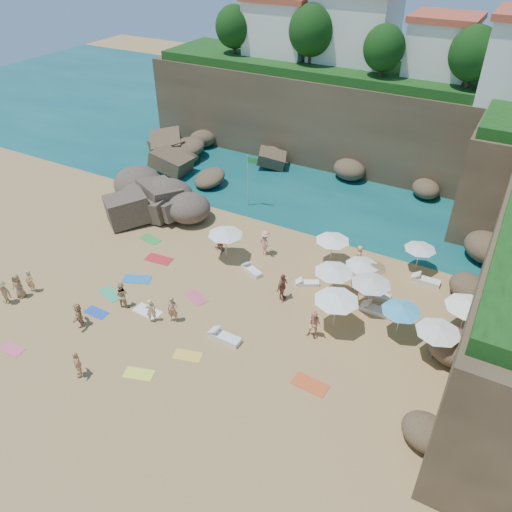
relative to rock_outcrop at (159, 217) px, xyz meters
The scene contains 50 objects.
ground 11.00m from the rock_outcrop, 36.31° to the right, with size 120.00×120.00×0.00m, color tan.
seawater 25.10m from the rock_outcrop, 69.33° to the left, with size 120.00×120.00×0.00m, color #0C4751.
cliff_back 21.81m from the rock_outcrop, 59.56° to the left, with size 44.00×8.00×8.00m, color brown.
rock_promontory 9.72m from the rock_outcrop, 102.70° to the left, with size 12.00×7.00×2.00m, color brown, non-canonical shape.
clifftop_buildings 25.26m from the rock_outcrop, 58.48° to the left, with size 28.48×9.48×7.00m.
clifftop_trees 21.95m from the rock_outcrop, 43.64° to the left, with size 35.60×23.82×4.40m.
marina_masts 24.88m from the rock_outcrop, 108.01° to the left, with size 3.10×0.10×6.00m.
rock_outcrop is the anchor object (origin of this frame).
flag_pole 8.06m from the rock_outcrop, 43.93° to the left, with size 0.87×0.28×4.50m.
parasol_0 8.29m from the rock_outcrop, 15.86° to the right, with size 2.45×2.45×2.32m.
parasol_1 14.62m from the rock_outcrop, ahead, with size 2.36×2.36×2.23m.
parasol_2 20.19m from the rock_outcrop, ahead, with size 2.13×2.13×2.02m.
parasol_3 18.60m from the rock_outcrop, ahead, with size 2.45×2.45×2.32m.
parasol_4 23.94m from the rock_outcrop, ahead, with size 2.55×2.55×2.42m.
parasol_5 18.04m from the rock_outcrop, 17.21° to the right, with size 2.64×2.64×2.50m.
parasol_6 17.73m from the rock_outcrop, ahead, with size 2.01×2.01×1.90m.
parasol_7 23.35m from the rock_outcrop, 12.23° to the right, with size 2.43×2.43×2.30m.
parasol_8 17.23m from the rock_outcrop, ahead, with size 2.17×2.17×2.05m.
parasol_9 16.26m from the rock_outcrop, ahead, with size 2.47×2.47×2.34m.
parasol_10 21.02m from the rock_outcrop, 11.19° to the right, with size 2.28×2.28×2.16m.
lounger_0 14.23m from the rock_outcrop, ahead, with size 1.56×0.52×0.24m, color white.
lounger_1 10.53m from the rock_outcrop, 15.47° to the right, with size 1.71×0.57×0.27m, color white.
lounger_2 20.91m from the rock_outcrop, ahead, with size 1.88×0.63×0.29m, color white.
lounger_3 18.42m from the rock_outcrop, ahead, with size 1.94×0.65×0.30m, color silver.
lounger_4 19.09m from the rock_outcrop, ahead, with size 1.99×0.66×0.31m, color silver.
lounger_5 15.14m from the rock_outcrop, 37.73° to the right, with size 1.98×0.66×0.31m, color white.
towel_0 11.74m from the rock_outcrop, 71.06° to the right, with size 1.50×0.75×0.03m, color blue.
towel_1 15.87m from the rock_outcrop, 83.34° to the right, with size 1.48×0.74×0.03m, color #E15770.
towel_3 9.89m from the rock_outcrop, 70.19° to the right, with size 1.74×0.87×0.03m, color #30A86E.
towel_4 16.58m from the rock_outcrop, 55.74° to the right, with size 1.59×0.79×0.03m, color #E9F941.
towel_5 11.52m from the rock_outcrop, 55.61° to the right, with size 1.79×0.90×0.03m, color white.
towel_7 5.94m from the rock_outcrop, 52.30° to the right, with size 1.92×0.96×0.03m, color red.
towel_8 8.21m from the rock_outcrop, 62.49° to the right, with size 1.85×0.93×0.03m, color #2371BD.
towel_9 10.89m from the rock_outcrop, 39.58° to the right, with size 1.62×0.81×0.03m, color #CD4F61.
towel_10 20.25m from the rock_outcrop, 29.40° to the right, with size 1.90×0.95×0.03m, color #D95222.
towel_11 3.28m from the rock_outcrop, 63.82° to the right, with size 1.66×0.83×0.03m, color green.
towel_12 15.71m from the rock_outcrop, 46.31° to the right, with size 1.58×0.79×0.03m, color yellow.
person_stand_0 11.64m from the rock_outcrop, 96.28° to the right, with size 0.60×0.39×1.65m, color tan.
person_stand_1 10.96m from the rock_outcrop, 63.57° to the right, with size 0.85×0.67×1.76m, color tan.
person_stand_2 9.99m from the rock_outcrop, ahead, with size 1.24×0.51×1.92m, color #EEA487.
person_stand_3 13.97m from the rock_outcrop, 18.29° to the right, with size 1.12×0.47×1.92m, color #935649.
person_stand_4 16.30m from the rock_outcrop, ahead, with size 0.73×0.40×1.50m, color #E3AE77.
person_stand_5 7.06m from the rock_outcrop, 13.28° to the right, with size 1.66×0.48×1.79m, color #AC6D56.
person_stand_6 12.41m from the rock_outcrop, 53.92° to the right, with size 0.60×0.39×1.64m, color #F5CC8B.
person_lie_0 13.28m from the rock_outcrop, 97.66° to the right, with size 1.06×1.64×0.44m, color tan.
person_lie_1 16.66m from the rock_outcrop, 66.40° to the right, with size 0.97×1.66×0.40m, color #F8C28C.
person_lie_2 12.35m from the rock_outcrop, 96.95° to the right, with size 0.83×1.70×0.45m, color olive.
person_lie_3 12.95m from the rock_outcrop, 72.85° to the right, with size 1.45×1.57×0.42m, color tan.
person_lie_4 12.64m from the rock_outcrop, 48.00° to the right, with size 0.63×1.74×0.42m, color #A67653.
person_lie_5 17.64m from the rock_outcrop, 21.90° to the right, with size 0.87×1.79×0.68m, color #F7AD8C.
Camera 1 is at (14.79, -20.14, 20.42)m, focal length 35.00 mm.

